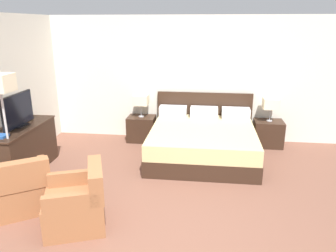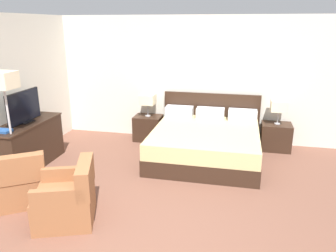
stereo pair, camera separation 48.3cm
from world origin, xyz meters
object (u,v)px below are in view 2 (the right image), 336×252
bed (206,142)px  book_red_cover (3,131)px  dresser (28,144)px  armchair_by_window (20,183)px  table_lamp_left (148,100)px  floor_lamp (4,90)px  nightstand_left (148,128)px  tv (24,107)px  armchair_companion (68,199)px  nightstand_right (276,137)px  table_lamp_right (279,106)px

bed → book_red_cover: 3.33m
dresser → armchair_by_window: 1.23m
table_lamp_left → book_red_cover: (-1.62, -2.24, -0.07)m
armchair_by_window → floor_lamp: 1.34m
nightstand_left → floor_lamp: (-1.46, -2.28, 1.18)m
book_red_cover → armchair_by_window: size_ratio=0.24×
nightstand_left → tv: tv is taller
dresser → tv: size_ratio=1.76×
bed → tv: 3.15m
bed → nightstand_left: (-1.28, 0.70, -0.04)m
tv → book_red_cover: bearing=-90.9°
bed → table_lamp_left: bearing=151.4°
tv → book_red_cover: size_ratio=3.58×
book_red_cover → armchair_companion: book_red_cover is taller
tv → bed: bearing=19.3°
nightstand_left → floor_lamp: 2.96m
armchair_companion → tv: bearing=137.3°
bed → book_red_cover: size_ratio=8.83×
nightstand_right → dresser: bearing=-157.4°
nightstand_right → armchair_companion: armchair_companion is taller
tv → nightstand_left: bearing=46.7°
tv → armchair_companion: bearing=-42.7°
bed → table_lamp_left: bed is taller
nightstand_right → table_lamp_left: size_ratio=1.22×
armchair_companion → floor_lamp: floor_lamp is taller
armchair_by_window → floor_lamp: bearing=130.7°
nightstand_right → floor_lamp: bearing=-150.4°
bed → table_lamp_left: (-1.28, 0.70, 0.57)m
dresser → book_red_cover: book_red_cover is taller
bed → nightstand_right: size_ratio=3.59×
table_lamp_right → armchair_by_window: size_ratio=0.48×
table_lamp_left → bed: bearing=-28.6°
table_lamp_right → floor_lamp: bearing=-150.4°
bed → armchair_by_window: bed is taller
nightstand_left → floor_lamp: floor_lamp is taller
nightstand_right → book_red_cover: size_ratio=2.46×
table_lamp_right → dresser: 4.55m
tv → nightstand_right: bearing=22.3°
table_lamp_left → armchair_by_window: table_lamp_left is taller
bed → tv: (-2.89, -1.02, 0.74)m
armchair_by_window → armchair_companion: bearing=-16.6°
nightstand_right → armchair_companion: 4.09m
nightstand_right → table_lamp_right: size_ratio=1.22×
nightstand_left → book_red_cover: book_red_cover is taller
table_lamp_left → tv: size_ratio=0.56×
book_red_cover → dresser: bearing=89.3°
armchair_by_window → bed: bearing=42.6°
nightstand_left → book_red_cover: (-1.62, -2.24, 0.54)m
nightstand_left → dresser: (-1.62, -1.74, 0.14)m
nightstand_right → armchair_by_window: bearing=-141.8°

